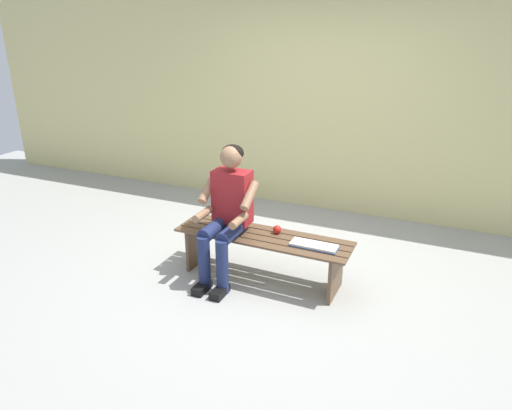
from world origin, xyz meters
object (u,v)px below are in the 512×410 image
person_seated (227,209)px  book_open (314,245)px  bench_near (263,246)px  apple (277,230)px

person_seated → book_open: 0.84m
bench_near → book_open: (-0.49, 0.03, 0.11)m
bench_near → person_seated: 0.48m
bench_near → apple: (-0.10, -0.09, 0.14)m
bench_near → book_open: book_open is taller
apple → book_open: (-0.39, 0.12, -0.03)m
bench_near → apple: apple is taller
person_seated → bench_near: bearing=-162.3°
bench_near → apple: bearing=-138.7°
book_open → apple: bearing=-16.7°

